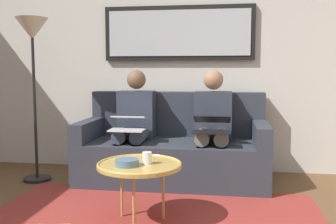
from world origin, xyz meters
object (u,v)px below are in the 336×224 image
at_px(framed_mirror, 179,33).
at_px(laptop_silver, 128,123).
at_px(bowl, 127,163).
at_px(person_left, 213,123).
at_px(laptop_black, 212,125).
at_px(couch, 174,149).
at_px(standing_lamp, 33,47).
at_px(cup, 147,158).
at_px(coffee_table, 139,166).
at_px(person_right, 134,121).

distance_m(framed_mirror, laptop_silver, 1.23).
xyz_separation_m(bowl, person_left, (-0.57, -1.23, 0.14)).
height_order(bowl, laptop_black, laptop_black).
height_order(couch, bowl, couch).
distance_m(laptop_black, standing_lamp, 1.95).
height_order(couch, person_left, person_left).
xyz_separation_m(cup, bowl, (0.13, 0.08, -0.02)).
bearing_deg(couch, laptop_silver, 38.39).
relative_size(coffee_table, laptop_black, 1.78).
relative_size(bowl, person_left, 0.15).
distance_m(bowl, laptop_black, 1.15).
xyz_separation_m(couch, laptop_silver, (0.40, 0.32, 0.31)).
bearing_deg(standing_lamp, bowl, 140.07).
bearing_deg(person_left, bowl, 64.98).
bearing_deg(bowl, laptop_silver, -76.48).
height_order(coffee_table, person_right, person_right).
bearing_deg(bowl, couch, -97.43).
distance_m(laptop_black, person_right, 0.84).
height_order(couch, framed_mirror, framed_mirror).
height_order(framed_mirror, laptop_black, framed_mirror).
relative_size(laptop_black, person_right, 0.31).
bearing_deg(laptop_black, cup, 64.22).
relative_size(cup, laptop_black, 0.25).
distance_m(couch, laptop_silver, 0.60).
distance_m(couch, standing_lamp, 1.77).
xyz_separation_m(coffee_table, bowl, (0.07, 0.08, 0.04)).
distance_m(bowl, person_left, 1.36).
xyz_separation_m(person_right, standing_lamp, (0.99, 0.20, 0.76)).
xyz_separation_m(bowl, laptop_black, (-0.57, -0.99, 0.15)).
bearing_deg(cup, couch, -91.74).
bearing_deg(person_right, couch, -170.40).
bearing_deg(cup, standing_lamp, -34.94).
xyz_separation_m(couch, person_left, (-0.40, 0.07, 0.30)).
height_order(coffee_table, cup, cup).
relative_size(couch, standing_lamp, 1.14).
bearing_deg(laptop_black, laptop_silver, 1.02).
bearing_deg(person_right, standing_lamp, 11.32).
height_order(framed_mirror, person_left, framed_mirror).
xyz_separation_m(cup, standing_lamp, (1.36, -0.95, 0.88)).
distance_m(couch, bowl, 1.32).
height_order(cup, bowl, cup).
relative_size(couch, cup, 21.04).
distance_m(couch, laptop_black, 0.59).
bearing_deg(laptop_silver, standing_lamp, -3.02).
distance_m(framed_mirror, standing_lamp, 1.55).
distance_m(coffee_table, cup, 0.08).
relative_size(cup, standing_lamp, 0.05).
bearing_deg(person_right, laptop_silver, 90.00).
xyz_separation_m(laptop_black, person_right, (0.81, -0.24, -0.02)).
bearing_deg(bowl, cup, -149.57).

